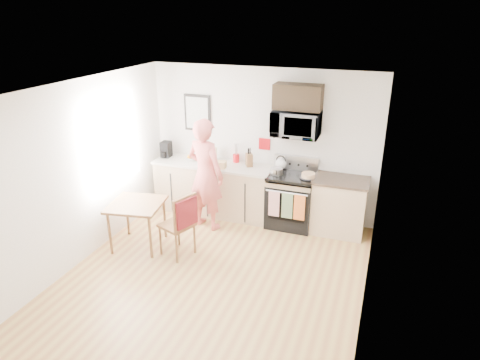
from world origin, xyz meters
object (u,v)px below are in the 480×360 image
(range, at_px, (291,201))
(person, at_px, (206,174))
(chair, at_px, (183,218))
(dining_table, at_px, (136,208))
(cake, at_px, (308,176))
(microwave, at_px, (296,124))

(range, xyz_separation_m, person, (-1.33, -0.53, 0.50))
(person, height_order, chair, person)
(person, relative_size, dining_table, 2.41)
(range, distance_m, person, 1.52)
(cake, bearing_deg, dining_table, -149.03)
(dining_table, xyz_separation_m, cake, (2.35, 1.41, 0.33))
(microwave, bearing_deg, person, -154.67)
(dining_table, distance_m, chair, 0.83)
(person, height_order, dining_table, person)
(range, relative_size, microwave, 1.53)
(range, height_order, microwave, microwave)
(range, xyz_separation_m, cake, (0.28, -0.07, 0.53))
(chair, bearing_deg, microwave, 74.04)
(range, distance_m, dining_table, 2.55)
(range, xyz_separation_m, dining_table, (-2.07, -1.48, 0.20))
(microwave, height_order, cake, microwave)
(microwave, distance_m, dining_table, 2.84)
(person, distance_m, chair, 1.08)
(person, xyz_separation_m, dining_table, (-0.74, -0.96, -0.30))
(microwave, distance_m, chair, 2.35)
(range, bearing_deg, dining_table, -144.34)
(chair, xyz_separation_m, cake, (1.52, 1.48, 0.32))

